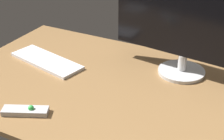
# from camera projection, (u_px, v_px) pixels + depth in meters

# --- Properties ---
(desk) EXTENTS (1.40, 0.84, 0.02)m
(desk) POSITION_uv_depth(u_px,v_px,m) (122.00, 92.00, 1.42)
(desk) COLOR olive
(desk) RESTS_ON ground
(monitor) EXTENTS (0.63, 0.20, 0.43)m
(monitor) POSITION_uv_depth(u_px,v_px,m) (187.00, 21.00, 1.42)
(monitor) COLOR silver
(monitor) RESTS_ON desk
(keyboard) EXTENTS (0.38, 0.20, 0.01)m
(keyboard) POSITION_uv_depth(u_px,v_px,m) (47.00, 61.00, 1.62)
(keyboard) COLOR white
(keyboard) RESTS_ON desk
(media_remote) EXTENTS (0.17, 0.11, 0.03)m
(media_remote) POSITION_uv_depth(u_px,v_px,m) (26.00, 111.00, 1.27)
(media_remote) COLOR #B7B7BC
(media_remote) RESTS_ON desk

